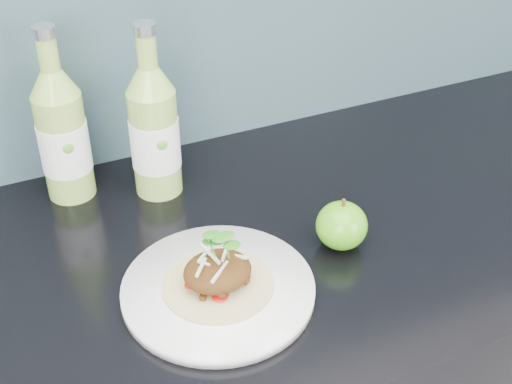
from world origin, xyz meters
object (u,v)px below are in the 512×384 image
(dinner_plate, at_px, (218,290))
(green_apple, at_px, (342,225))
(cider_bottle_left, at_px, (63,135))
(cider_bottle_right, at_px, (154,132))

(dinner_plate, xyz_separation_m, green_apple, (0.19, 0.02, 0.03))
(green_apple, height_order, cider_bottle_left, cider_bottle_left)
(green_apple, xyz_separation_m, cider_bottle_right, (-0.19, 0.23, 0.07))
(dinner_plate, xyz_separation_m, cider_bottle_left, (-0.12, 0.30, 0.10))
(cider_bottle_left, xyz_separation_m, cider_bottle_right, (0.13, -0.05, 0.00))
(dinner_plate, xyz_separation_m, cider_bottle_right, (0.00, 0.26, 0.10))
(cider_bottle_right, bearing_deg, cider_bottle_left, -178.76)
(cider_bottle_left, relative_size, cider_bottle_right, 1.00)
(green_apple, bearing_deg, cider_bottle_right, 128.85)
(green_apple, distance_m, cider_bottle_left, 0.43)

